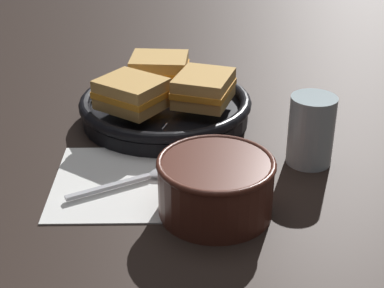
% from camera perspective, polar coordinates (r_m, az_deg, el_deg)
% --- Properties ---
extents(ground_plane, '(4.00, 4.00, 0.00)m').
position_cam_1_polar(ground_plane, '(0.80, -0.89, -3.87)').
color(ground_plane, black).
extents(napkin, '(0.24, 0.21, 0.00)m').
position_cam_1_polar(napkin, '(0.80, -5.17, -3.54)').
color(napkin, white).
rests_on(napkin, ground_plane).
extents(soup_bowl, '(0.15, 0.15, 0.07)m').
position_cam_1_polar(soup_bowl, '(0.72, 2.32, -3.82)').
color(soup_bowl, '#4C2319').
rests_on(soup_bowl, ground_plane).
extents(spoon, '(0.16, 0.11, 0.01)m').
position_cam_1_polar(spoon, '(0.80, -3.87, -3.01)').
color(spoon, '#B7B7BC').
rests_on(spoon, napkin).
extents(skillet, '(0.28, 0.40, 0.04)m').
position_cam_1_polar(skillet, '(0.97, -2.58, 3.55)').
color(skillet, black).
rests_on(skillet, ground_plane).
extents(sandwich_near_left, '(0.13, 0.12, 0.05)m').
position_cam_1_polar(sandwich_near_left, '(0.91, -5.87, 4.88)').
color(sandwich_near_left, tan).
rests_on(sandwich_near_left, skillet).
extents(sandwich_near_right, '(0.10, 0.11, 0.05)m').
position_cam_1_polar(sandwich_near_right, '(0.93, 1.15, 5.41)').
color(sandwich_near_right, tan).
rests_on(sandwich_near_right, skillet).
extents(sandwich_far_left, '(0.10, 0.08, 0.05)m').
position_cam_1_polar(sandwich_far_left, '(1.01, -3.18, 7.25)').
color(sandwich_far_left, tan).
rests_on(sandwich_far_left, skillet).
extents(drinking_glass, '(0.06, 0.06, 0.10)m').
position_cam_1_polar(drinking_glass, '(0.84, 11.48, 1.32)').
color(drinking_glass, silver).
rests_on(drinking_glass, ground_plane).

